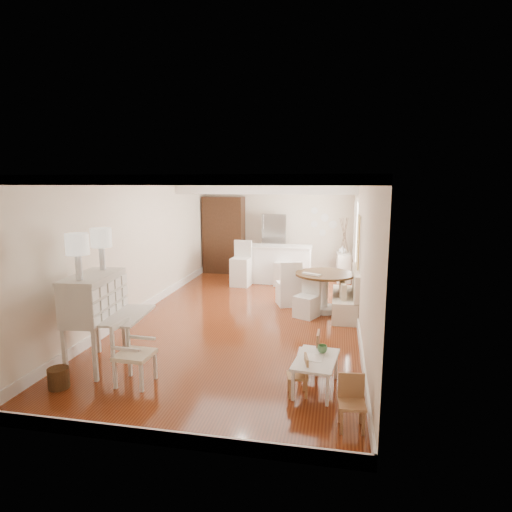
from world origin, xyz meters
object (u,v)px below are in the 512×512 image
(bar_stool_left, at_px, (241,264))
(dining_table, at_px, (324,292))
(sideboard, at_px, (343,267))
(pantry_cabinet, at_px, (224,235))
(fridge, at_px, (286,245))
(breakfast_counter, at_px, (274,264))
(kids_chair_b, at_px, (309,352))
(kids_chair_c, at_px, (352,403))
(slip_chair_far, at_px, (289,283))
(wicker_basket, at_px, (59,378))
(secretary_bureau, at_px, (95,321))
(slip_chair_near, at_px, (307,296))
(gustavian_armchair, at_px, (135,353))
(kids_table, at_px, (316,374))
(kids_chair_a, at_px, (297,375))
(bar_stool_right, at_px, (283,267))

(bar_stool_left, bearing_deg, dining_table, -35.47)
(dining_table, relative_size, sideboard, 1.53)
(pantry_cabinet, distance_m, fridge, 1.92)
(breakfast_counter, relative_size, pantry_cabinet, 0.89)
(kids_chair_b, xyz_separation_m, kids_chair_c, (0.57, -1.37, -0.01))
(kids_chair_c, distance_m, pantry_cabinet, 8.79)
(breakfast_counter, bearing_deg, slip_chair_far, -72.69)
(kids_chair_b, distance_m, fridge, 6.69)
(fridge, bearing_deg, kids_chair_b, -80.05)
(kids_chair_c, bearing_deg, bar_stool_left, 108.70)
(wicker_basket, height_order, kids_chair_b, kids_chair_b)
(pantry_cabinet, bearing_deg, kids_chair_c, -65.52)
(secretary_bureau, height_order, slip_chair_near, secretary_bureau)
(breakfast_counter, height_order, pantry_cabinet, pantry_cabinet)
(gustavian_armchair, relative_size, kids_table, 1.01)
(kids_chair_a, height_order, dining_table, dining_table)
(breakfast_counter, bearing_deg, kids_chair_b, -76.23)
(wicker_basket, relative_size, breakfast_counter, 0.14)
(kids_chair_c, height_order, dining_table, dining_table)
(kids_chair_c, relative_size, slip_chair_near, 0.70)
(secretary_bureau, bearing_deg, wicker_basket, -104.79)
(gustavian_armchair, height_order, fridge, fridge)
(kids_chair_b, height_order, bar_stool_left, bar_stool_left)
(kids_chair_c, relative_size, bar_stool_right, 0.60)
(breakfast_counter, distance_m, bar_stool_left, 0.98)
(kids_chair_a, bearing_deg, breakfast_counter, 179.88)
(gustavian_armchair, bearing_deg, bar_stool_left, 1.20)
(kids_chair_b, distance_m, slip_chair_far, 3.48)
(pantry_cabinet, bearing_deg, fridge, -0.90)
(dining_table, relative_size, slip_chair_near, 1.41)
(gustavian_armchair, xyz_separation_m, bar_stool_left, (0.15, 5.76, 0.16))
(dining_table, xyz_separation_m, bar_stool_left, (-2.26, 1.93, 0.18))
(pantry_cabinet, bearing_deg, kids_table, -65.86)
(kids_table, xyz_separation_m, bar_stool_left, (-2.28, 5.45, 0.38))
(pantry_cabinet, xyz_separation_m, sideboard, (3.58, -0.49, -0.76))
(dining_table, xyz_separation_m, sideboard, (0.41, 3.08, -0.03))
(pantry_cabinet, bearing_deg, secretary_bureau, -90.69)
(slip_chair_far, height_order, pantry_cabinet, pantry_cabinet)
(wicker_basket, xyz_separation_m, kids_chair_c, (3.84, -0.24, 0.17))
(sideboard, bearing_deg, fridge, 160.96)
(kids_chair_a, bearing_deg, gustavian_armchair, -98.75)
(wicker_basket, xyz_separation_m, kids_chair_b, (3.26, 1.12, 0.18))
(wicker_basket, bearing_deg, slip_chair_near, 50.83)
(wicker_basket, height_order, bar_stool_left, bar_stool_left)
(bar_stool_right, relative_size, sideboard, 1.26)
(dining_table, relative_size, fridge, 0.69)
(slip_chair_near, distance_m, bar_stool_left, 3.04)
(secretary_bureau, distance_m, bar_stool_left, 5.42)
(breakfast_counter, bearing_deg, dining_table, -59.54)
(kids_chair_c, height_order, fridge, fridge)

